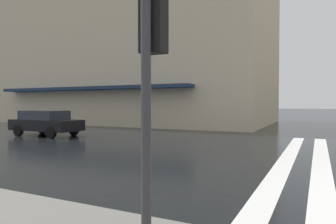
# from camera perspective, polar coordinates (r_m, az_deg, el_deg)

# --- Properties ---
(haussmann_block_mid) EXTENTS (15.25, 25.57, 24.82)m
(haussmann_block_mid) POSITION_cam_1_polar(r_m,az_deg,el_deg) (32.82, -5.84, 19.94)
(haussmann_block_mid) COLOR beige
(haussmann_block_mid) RESTS_ON ground_plane
(traffic_signal_post) EXTENTS (0.44, 0.30, 3.11)m
(traffic_signal_post) POSITION_cam_1_polar(r_m,az_deg,el_deg) (3.72, -3.14, 10.72)
(traffic_signal_post) COLOR #333338
(traffic_signal_post) RESTS_ON sidewalk_pavement
(car_black) EXTENTS (1.85, 4.10, 1.41)m
(car_black) POSITION_cam_1_polar(r_m,az_deg,el_deg) (18.56, -21.78, -1.78)
(car_black) COLOR black
(car_black) RESTS_ON ground_plane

